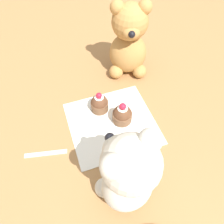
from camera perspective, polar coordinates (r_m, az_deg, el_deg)
ground_plane at (r=0.64m, az=-0.00°, el=-3.01°), size 4.00×4.00×0.00m
knitted_placemat at (r=0.63m, az=-0.00°, el=-2.86°), size 0.24×0.23×0.01m
teddy_bear_cream at (r=0.44m, az=4.19°, el=-15.87°), size 0.14×0.14×0.24m
teddy_bear_tan at (r=0.71m, az=4.40°, el=17.89°), size 0.15×0.14×0.24m
cupcake_near_cream_bear at (r=0.62m, az=2.77°, el=-0.81°), size 0.06×0.06×0.07m
cupcake_near_tan_bear at (r=0.64m, az=-3.29°, el=2.24°), size 0.05×0.05×0.07m
teaspoon at (r=0.61m, az=-16.93°, el=-10.31°), size 0.11×0.03×0.01m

